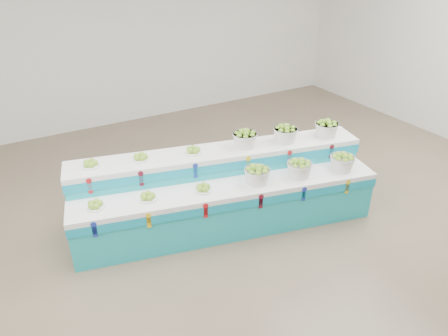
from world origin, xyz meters
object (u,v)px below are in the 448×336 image
Objects in this scene: display_stand at (224,191)px; basket_lower_left at (257,174)px; basket_upper_right at (327,128)px; plate_upper_mid at (141,157)px.

display_stand is 0.57m from basket_lower_left.
basket_lower_left is at bearing -33.97° from display_stand.
display_stand is 12.07× the size of basket_lower_left.
display_stand is 12.07× the size of basket_upper_right.
display_stand is 1.24m from plate_upper_mid.
basket_upper_right reaches higher than basket_lower_left.
basket_upper_right is (1.67, -0.12, 0.64)m from display_stand.
plate_upper_mid is at bearing 167.16° from basket_upper_right.
basket_lower_left is at bearing -32.33° from plate_upper_mid.
basket_lower_left is 1.41m from basket_upper_right.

